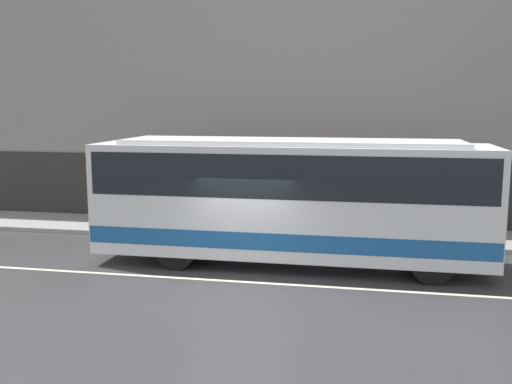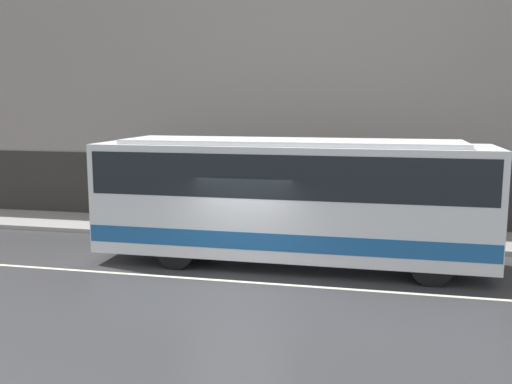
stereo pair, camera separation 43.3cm
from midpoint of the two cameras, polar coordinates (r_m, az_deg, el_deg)
name	(u,v)px [view 1 (the left image)]	position (r m, az deg, el deg)	size (l,w,h in m)	color
ground_plane	(240,282)	(14.30, -2.49, -8.96)	(60.00, 60.00, 0.00)	#38383A
sidewalk	(275,232)	(19.36, 1.22, -3.98)	(60.00, 2.73, 0.14)	gray
building_facade	(282,90)	(20.37, 2.00, 10.17)	(60.00, 0.35, 10.04)	gray
lane_stripe	(240,282)	(14.30, -2.49, -8.95)	(54.00, 0.14, 0.01)	beige
transit_bus	(290,195)	(15.44, 2.62, -0.28)	(10.55, 2.58, 3.42)	white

